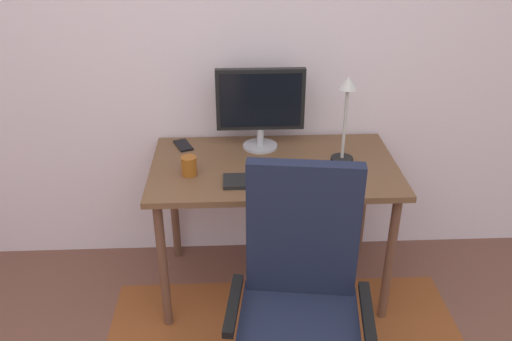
% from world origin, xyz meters
% --- Properties ---
extents(wall_back, '(6.00, 0.10, 2.60)m').
position_xyz_m(wall_back, '(0.00, 2.20, 1.30)').
color(wall_back, white).
rests_on(wall_back, ground).
extents(desk, '(1.20, 0.69, 0.74)m').
position_xyz_m(desk, '(0.28, 1.79, 0.66)').
color(desk, brown).
rests_on(desk, ground).
extents(monitor, '(0.45, 0.18, 0.42)m').
position_xyz_m(monitor, '(0.23, 1.99, 0.98)').
color(monitor, '#B2B2B7').
rests_on(monitor, desk).
extents(keyboard, '(0.43, 0.13, 0.02)m').
position_xyz_m(keyboard, '(0.25, 1.61, 0.75)').
color(keyboard, black).
rests_on(keyboard, desk).
extents(computer_mouse, '(0.06, 0.10, 0.03)m').
position_xyz_m(computer_mouse, '(0.58, 1.60, 0.76)').
color(computer_mouse, black).
rests_on(computer_mouse, desk).
extents(coffee_cup, '(0.07, 0.07, 0.09)m').
position_xyz_m(coffee_cup, '(-0.12, 1.70, 0.79)').
color(coffee_cup, '#974E17').
rests_on(coffee_cup, desk).
extents(cell_phone, '(0.12, 0.16, 0.01)m').
position_xyz_m(cell_phone, '(-0.18, 2.02, 0.74)').
color(cell_phone, black).
rests_on(cell_phone, desk).
extents(desk_lamp, '(0.11, 0.11, 0.43)m').
position_xyz_m(desk_lamp, '(0.62, 1.82, 1.02)').
color(desk_lamp, black).
rests_on(desk_lamp, desk).
extents(office_chair, '(0.60, 0.60, 1.07)m').
position_xyz_m(office_chair, '(0.33, 1.02, 0.40)').
color(office_chair, slate).
rests_on(office_chair, ground).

